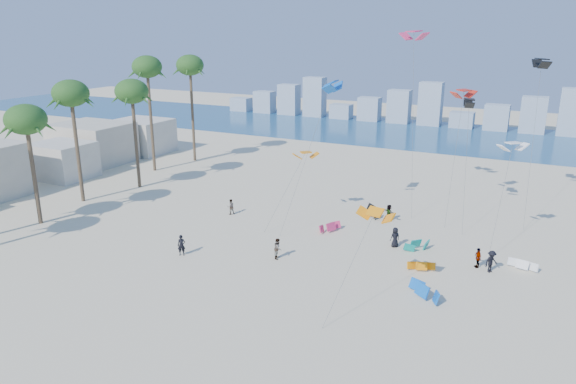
% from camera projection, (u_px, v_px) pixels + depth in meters
% --- Properties ---
extents(ground, '(220.00, 220.00, 0.00)m').
position_uv_depth(ground, '(141.00, 313.00, 35.38)').
color(ground, beige).
rests_on(ground, ground).
extents(ocean, '(220.00, 220.00, 0.00)m').
position_uv_depth(ocean, '(409.00, 133.00, 96.98)').
color(ocean, navy).
rests_on(ocean, ground).
extents(kitesurfer_near, '(0.78, 0.70, 1.79)m').
position_uv_depth(kitesurfer_near, '(181.00, 245.00, 44.23)').
color(kitesurfer_near, black).
rests_on(kitesurfer_near, ground).
extents(kitesurfer_mid, '(0.86, 0.99, 1.73)m').
position_uv_depth(kitesurfer_mid, '(278.00, 248.00, 43.68)').
color(kitesurfer_mid, gray).
rests_on(kitesurfer_mid, ground).
extents(kitesurfers_far, '(34.64, 9.09, 1.79)m').
position_uv_depth(kitesurfers_far, '(413.00, 236.00, 46.26)').
color(kitesurfers_far, black).
rests_on(kitesurfers_far, ground).
extents(grounded_kites, '(18.91, 17.99, 0.96)m').
position_uv_depth(grounded_kites, '(403.00, 248.00, 44.96)').
color(grounded_kites, '#E03167').
rests_on(grounded_kites, ground).
extents(flying_kites, '(35.44, 31.43, 18.59)m').
position_uv_depth(flying_kites, '(470.00, 103.00, 45.47)').
color(flying_kites, orange).
rests_on(flying_kites, ground).
extents(palm_row, '(7.36, 44.80, 15.05)m').
position_uv_depth(palm_row, '(74.00, 94.00, 55.16)').
color(palm_row, brown).
rests_on(palm_row, ground).
extents(beachfront_buildings, '(11.50, 43.00, 6.00)m').
position_uv_depth(beachfront_buildings, '(45.00, 158.00, 66.75)').
color(beachfront_buildings, beige).
rests_on(beachfront_buildings, ground).
extents(distant_skyline, '(85.00, 3.00, 8.40)m').
position_uv_depth(distant_skyline, '(417.00, 109.00, 105.14)').
color(distant_skyline, '#9EADBF').
rests_on(distant_skyline, ground).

